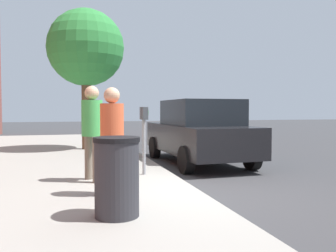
# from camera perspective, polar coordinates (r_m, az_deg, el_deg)

# --- Properties ---
(ground_plane) EXTENTS (80.00, 80.00, 0.00)m
(ground_plane) POSITION_cam_1_polar(r_m,az_deg,el_deg) (6.35, 4.16, -11.06)
(ground_plane) COLOR #38383A
(ground_plane) RESTS_ON ground
(sidewalk_slab) EXTENTS (28.00, 6.00, 0.15)m
(sidewalk_slab) POSITION_cam_1_polar(r_m,az_deg,el_deg) (6.06, -24.25, -11.24)
(sidewalk_slab) COLOR gray
(sidewalk_slab) RESTS_ON ground_plane
(parking_meter) EXTENTS (0.36, 0.12, 1.41)m
(parking_meter) POSITION_cam_1_polar(r_m,az_deg,el_deg) (7.33, -3.91, 0.00)
(parking_meter) COLOR gray
(parking_meter) RESTS_ON sidewalk_slab
(pedestrian_at_meter) EXTENTS (0.52, 0.39, 1.80)m
(pedestrian_at_meter) POSITION_cam_1_polar(r_m,az_deg,el_deg) (6.81, -12.19, 0.20)
(pedestrian_at_meter) COLOR #726656
(pedestrian_at_meter) RESTS_ON sidewalk_slab
(pedestrian_bystander) EXTENTS (0.40, 0.42, 1.71)m
(pedestrian_bystander) POSITION_cam_1_polar(r_m,az_deg,el_deg) (5.62, -9.04, -1.04)
(pedestrian_bystander) COLOR #191E4C
(pedestrian_bystander) RESTS_ON sidewalk_slab
(parked_sedan_near) EXTENTS (4.45, 2.07, 1.77)m
(parked_sedan_near) POSITION_cam_1_polar(r_m,az_deg,el_deg) (9.82, 5.00, -0.91)
(parked_sedan_near) COLOR black
(parked_sedan_near) RESTS_ON ground_plane
(street_tree) EXTENTS (2.60, 2.60, 4.77)m
(street_tree) POSITION_cam_1_polar(r_m,az_deg,el_deg) (12.59, -13.17, 12.10)
(street_tree) COLOR brown
(street_tree) RESTS_ON sidewalk_slab
(trash_bin) EXTENTS (0.59, 0.59, 1.01)m
(trash_bin) POSITION_cam_1_polar(r_m,az_deg,el_deg) (4.54, -8.28, -8.12)
(trash_bin) COLOR #2D2D33
(trash_bin) RESTS_ON sidewalk_slab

